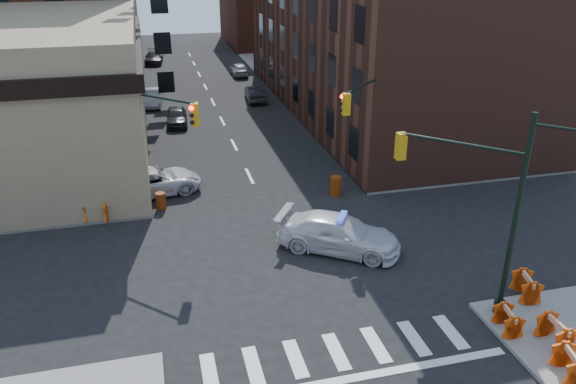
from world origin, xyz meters
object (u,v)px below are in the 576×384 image
police_car (339,234)px  barricade_se_a (526,287)px  parked_car_enear (255,93)px  pedestrian_a (96,176)px  parked_car_wfar (153,98)px  pedestrian_b (48,198)px  barrel_bank (161,201)px  barricade_nw_a (84,200)px  parked_car_wnear (177,116)px  barrel_road (336,186)px  pickup (153,181)px

police_car → barricade_se_a: bearing=-101.0°
police_car → barricade_se_a: size_ratio=4.27×
parked_car_enear → pedestrian_a: size_ratio=2.29×
parked_car_wfar → pedestrian_b: (-5.93, -21.02, 0.34)m
barrel_bank → barricade_nw_a: 4.08m
parked_car_wnear → barricade_se_a: 30.11m
parked_car_wnear → barrel_road: 17.76m
barrel_bank → police_car: bearing=-39.7°
parked_car_wfar → pedestrian_a: bearing=-95.8°
police_car → parked_car_enear: (1.40, 27.52, -0.13)m
parked_car_wnear → pedestrian_a: bearing=-109.9°
police_car → parked_car_wfar: 29.14m
parked_car_wfar → barrel_bank: parked_car_wfar is taller
pedestrian_b → barricade_nw_a: bearing=20.7°
barricade_nw_a → parked_car_wfar: bearing=77.2°
parked_car_wnear → pedestrian_b: bearing=-113.7°
police_car → pickup: bearing=76.3°
parked_car_wfar → barrel_road: parked_car_wfar is taller
pickup → parked_car_wfar: bearing=-12.5°
parked_car_wfar → pedestrian_b: bearing=-100.3°
parked_car_enear → barrel_road: size_ratio=3.79×
police_car → barricade_nw_a: bearing=91.3°
pickup → barricade_nw_a: pickup is taller
police_car → parked_car_wfar: (-7.67, 28.11, -0.13)m
parked_car_wfar → pedestrian_a: size_ratio=2.30×
pickup → barrel_road: 10.43m
parked_car_wnear → barrel_bank: 15.44m
pedestrian_a → parked_car_wfar: bearing=122.8°
barricade_se_a → barricade_nw_a: size_ratio=1.14×
pedestrian_b → barrel_bank: (5.69, -0.54, -0.59)m
barrel_bank → pickup: bearing=98.0°
police_car → parked_car_wfar: size_ratio=1.34×
pickup → barricade_se_a: 20.23m
pedestrian_a → pedestrian_b: pedestrian_a is taller
pedestrian_b → barricade_se_a: (19.56, -12.84, -0.40)m
barricade_se_a → barricade_nw_a: bearing=67.8°
police_car → parked_car_wnear: 22.68m
pedestrian_a → barrel_bank: bearing=3.6°
pedestrian_a → barrel_road: (13.21, -3.54, -0.52)m
pickup → parked_car_enear: 21.13m
police_car → parked_car_wnear: police_car is taller
parked_car_wnear → pedestrian_a: 13.50m
barrel_road → barricade_se_a: barricade_se_a is taller
parked_car_enear → pedestrian_a: pedestrian_a is taller
pickup → parked_car_wfar: size_ratio=1.26×
parked_car_wfar → parked_car_wnear: bearing=-69.7°
parked_car_enear → pedestrian_b: (-15.00, -20.42, 0.34)m
parked_car_wfar → barrel_road: bearing=-61.3°
pickup → pedestrian_b: size_ratio=3.02×
pedestrian_a → barricade_nw_a: pedestrian_a is taller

